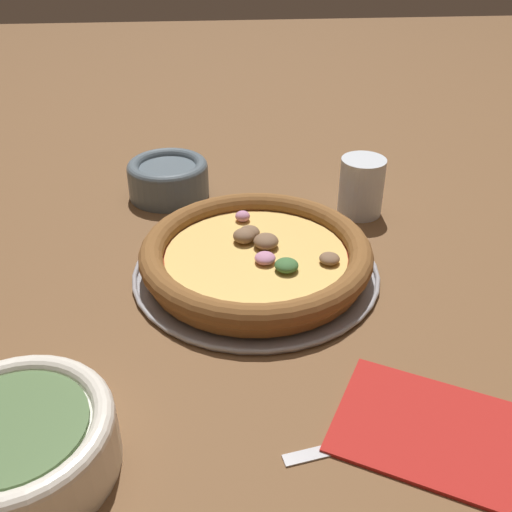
% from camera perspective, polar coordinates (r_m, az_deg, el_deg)
% --- Properties ---
extents(ground_plane, '(3.00, 3.00, 0.00)m').
position_cam_1_polar(ground_plane, '(0.73, -0.00, -1.76)').
color(ground_plane, brown).
extents(pizza_tray, '(0.30, 0.30, 0.01)m').
position_cam_1_polar(pizza_tray, '(0.72, -0.00, -1.49)').
color(pizza_tray, '#9E9EA3').
rests_on(pizza_tray, ground_plane).
extents(pizza, '(0.28, 0.28, 0.04)m').
position_cam_1_polar(pizza, '(0.71, 0.02, 0.06)').
color(pizza, '#A86B33').
rests_on(pizza, pizza_tray).
extents(bowl_near, '(0.12, 0.12, 0.05)m').
position_cam_1_polar(bowl_near, '(0.91, -8.36, 7.43)').
color(bowl_near, slate).
rests_on(bowl_near, ground_plane).
extents(bowl_far, '(0.16, 0.16, 0.06)m').
position_cam_1_polar(bowl_far, '(0.53, -21.86, -16.12)').
color(bowl_far, silver).
rests_on(bowl_far, ground_plane).
extents(drinking_cup, '(0.06, 0.06, 0.08)m').
position_cam_1_polar(drinking_cup, '(0.85, 10.00, 6.52)').
color(drinking_cup, silver).
rests_on(drinking_cup, ground_plane).
extents(napkin, '(0.20, 0.18, 0.01)m').
position_cam_1_polar(napkin, '(0.56, 16.16, -15.43)').
color(napkin, '#B2231E').
rests_on(napkin, ground_plane).
extents(fork, '(0.17, 0.05, 0.00)m').
position_cam_1_polar(fork, '(0.55, 12.65, -16.29)').
color(fork, '#B7B7BC').
rests_on(fork, ground_plane).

